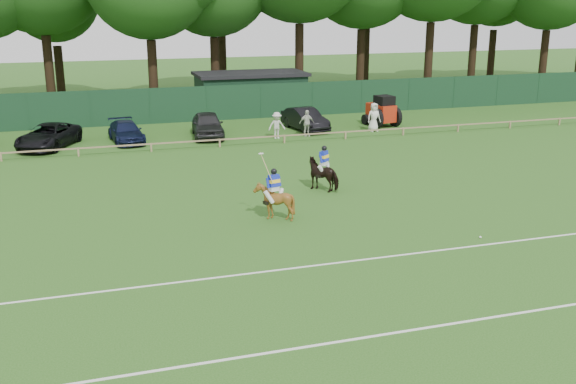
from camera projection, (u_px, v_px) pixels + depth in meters
name	position (u px, v px, depth m)	size (l,w,h in m)	color
ground	(300.00, 256.00, 23.01)	(160.00, 160.00, 0.00)	#1E4C14
horse_dark	(324.00, 174.00, 30.77)	(0.79, 1.73, 1.46)	black
horse_chestnut	(274.00, 201.00, 26.63)	(1.20, 1.34, 1.48)	brown
suv_black	(48.00, 136.00, 39.49)	(2.31, 5.01, 1.39)	black
sedan_navy	(126.00, 132.00, 41.07)	(1.74, 4.28, 1.24)	#111938
hatch_grey	(207.00, 125.00, 42.52)	(1.85, 4.60, 1.57)	#28282A
estate_black	(305.00, 119.00, 44.82)	(1.54, 4.41, 1.45)	black
spectator_left	(277.00, 125.00, 42.04)	(1.07, 0.62, 1.66)	beige
spectator_mid	(307.00, 123.00, 42.76)	(0.98, 0.41, 1.68)	beige
spectator_right	(374.00, 117.00, 44.30)	(0.92, 0.60, 1.88)	silver
rider_dark	(324.00, 160.00, 30.57)	(0.80, 0.71, 1.41)	silver
rider_chestnut	(274.00, 184.00, 26.43)	(0.97, 0.51, 2.05)	silver
polo_ball	(480.00, 237.00, 24.66)	(0.09, 0.09, 0.09)	silver
pitch_lines	(338.00, 297.00, 19.80)	(60.00, 5.10, 0.01)	silver
pitch_rail	(203.00, 141.00, 39.38)	(62.10, 0.10, 0.50)	#997F5B
perimeter_fence	(179.00, 105.00, 47.41)	(92.08, 0.08, 2.50)	#14351E
utility_shed	(251.00, 92.00, 51.81)	(8.40, 4.40, 3.04)	#14331E
tree_row	(189.00, 105.00, 55.66)	(96.00, 12.00, 21.00)	#26561C
tractor	(382.00, 112.00, 46.09)	(2.05, 2.75, 2.12)	#B42610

